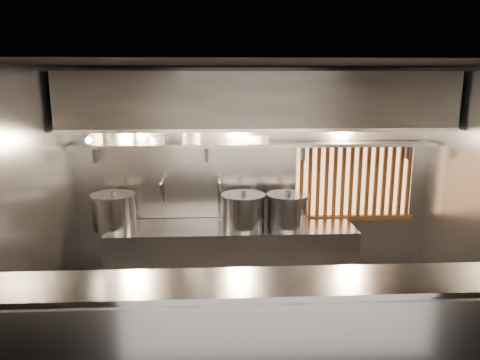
{
  "coord_description": "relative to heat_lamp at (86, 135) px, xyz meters",
  "views": [
    {
      "loc": [
        -0.48,
        -4.33,
        2.69
      ],
      "look_at": [
        -0.23,
        0.55,
        1.61
      ],
      "focal_mm": 35.0,
      "sensor_mm": 36.0,
      "label": 1
    }
  ],
  "objects": [
    {
      "name": "exhaust_hood",
      "position": [
        1.9,
        0.25,
        0.36
      ],
      "size": [
        4.4,
        0.81,
        0.65
      ],
      "color": "#2D2D30",
      "rests_on": "ceiling"
    },
    {
      "name": "bowl_stack_1",
      "position": [
        0.32,
        0.47,
        -0.08
      ],
      "size": [
        0.23,
        0.23,
        0.17
      ],
      "color": "white",
      "rests_on": "bowl_shelf"
    },
    {
      "name": "stock_pot_left",
      "position": [
        0.18,
        0.29,
        -0.95
      ],
      "size": [
        0.7,
        0.7,
        0.46
      ],
      "rotation": [
        0.0,
        0.0,
        0.37
      ],
      "color": "#929297",
      "rests_on": "cooking_bench"
    },
    {
      "name": "heat_lamp",
      "position": [
        0.0,
        0.0,
        0.0
      ],
      "size": [
        0.25,
        0.35,
        0.2
      ],
      "color": "#929297",
      "rests_on": "exhaust_hood"
    },
    {
      "name": "cooking_bench",
      "position": [
        1.6,
        0.28,
        -1.62
      ],
      "size": [
        3.0,
        0.7,
        0.9
      ],
      "primitive_type": "cube",
      "color": "#929297",
      "rests_on": "floor"
    },
    {
      "name": "floor",
      "position": [
        1.9,
        -0.85,
        -2.07
      ],
      "size": [
        4.5,
        4.5,
        0.0
      ],
      "primitive_type": "plane",
      "color": "black",
      "rests_on": "ground"
    },
    {
      "name": "stock_pot_right",
      "position": [
        2.28,
        0.25,
        -0.96
      ],
      "size": [
        0.58,
        0.58,
        0.45
      ],
      "rotation": [
        0.0,
        0.0,
        0.13
      ],
      "color": "#929297",
      "rests_on": "cooking_bench"
    },
    {
      "name": "wall_back",
      "position": [
        1.9,
        0.65,
        -0.67
      ],
      "size": [
        4.5,
        0.0,
        4.5
      ],
      "primitive_type": "plane",
      "rotation": [
        1.57,
        0.0,
        0.0
      ],
      "color": "gray",
      "rests_on": "floor"
    },
    {
      "name": "faucet_right",
      "position": [
        1.45,
        0.52,
        -0.76
      ],
      "size": [
        0.04,
        0.3,
        0.5
      ],
      "color": "silver",
      "rests_on": "wall_back"
    },
    {
      "name": "bowl_stack_2",
      "position": [
        0.71,
        0.47,
        -0.12
      ],
      "size": [
        0.2,
        0.2,
        0.09
      ],
      "color": "white",
      "rests_on": "bowl_shelf"
    },
    {
      "name": "bowl_stack_4",
      "position": [
        1.95,
        0.47,
        -0.12
      ],
      "size": [
        0.24,
        0.24,
        0.09
      ],
      "color": "white",
      "rests_on": "bowl_shelf"
    },
    {
      "name": "stock_pot_mid",
      "position": [
        1.74,
        0.25,
        -0.96
      ],
      "size": [
        0.55,
        0.55,
        0.45
      ],
      "rotation": [
        0.0,
        0.0,
        0.03
      ],
      "color": "#929297",
      "rests_on": "cooking_bench"
    },
    {
      "name": "wall_left",
      "position": [
        -0.35,
        -0.85,
        -0.67
      ],
      "size": [
        0.0,
        3.0,
        3.0
      ],
      "primitive_type": "plane",
      "rotation": [
        1.57,
        0.0,
        1.57
      ],
      "color": "gray",
      "rests_on": "floor"
    },
    {
      "name": "bowl_stack_3",
      "position": [
        1.12,
        0.47,
        -0.08
      ],
      "size": [
        0.23,
        0.23,
        0.17
      ],
      "color": "white",
      "rests_on": "bowl_shelf"
    },
    {
      "name": "ceiling",
      "position": [
        1.9,
        -0.85,
        0.73
      ],
      "size": [
        4.5,
        4.5,
        0.0
      ],
      "primitive_type": "plane",
      "rotation": [
        3.14,
        0.0,
        0.0
      ],
      "color": "black",
      "rests_on": "wall_back"
    },
    {
      "name": "wood_screen",
      "position": [
        3.2,
        0.6,
        -0.69
      ],
      "size": [
        1.56,
        0.09,
        1.04
      ],
      "color": "#FFB472",
      "rests_on": "wall_back"
    },
    {
      "name": "faucet_left",
      "position": [
        0.75,
        0.52,
        -0.76
      ],
      "size": [
        0.04,
        0.3,
        0.5
      ],
      "color": "silver",
      "rests_on": "wall_back"
    },
    {
      "name": "serving_counter",
      "position": [
        1.9,
        -1.81,
        -1.5
      ],
      "size": [
        4.5,
        0.56,
        1.13
      ],
      "color": "#929297",
      "rests_on": "floor"
    },
    {
      "name": "pendant_bulb",
      "position": [
        1.8,
        0.35,
        -0.11
      ],
      "size": [
        0.09,
        0.09,
        0.19
      ],
      "color": "#2D2D30",
      "rests_on": "exhaust_hood"
    },
    {
      "name": "bowl_shelf",
      "position": [
        1.9,
        0.47,
        -0.19
      ],
      "size": [
        4.4,
        0.34,
        0.04
      ],
      "primitive_type": "cube",
      "color": "#929297",
      "rests_on": "wall_back"
    },
    {
      "name": "bowl_stack_0",
      "position": [
        -0.05,
        0.47,
        -0.08
      ],
      "size": [
        0.24,
        0.24,
        0.17
      ],
      "color": "white",
      "rests_on": "bowl_shelf"
    }
  ]
}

